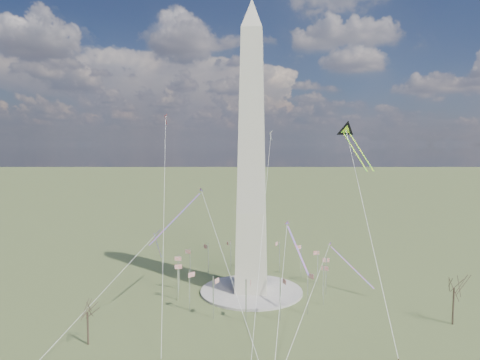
{
  "coord_description": "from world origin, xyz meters",
  "views": [
    {
      "loc": [
        8.87,
        -147.05,
        52.0
      ],
      "look_at": [
        -4.05,
        0.0,
        39.79
      ],
      "focal_mm": 32.0,
      "sensor_mm": 36.0,
      "label": 1
    }
  ],
  "objects": [
    {
      "name": "flagpole_ring",
      "position": [
        -0.0,
        -0.0,
        7.27
      ],
      "size": [
        54.4,
        54.4,
        13.0
      ],
      "color": "white",
      "rests_on": "ground"
    },
    {
      "name": "kite_diamond_purple",
      "position": [
        -33.88,
        0.82,
        19.45
      ],
      "size": [
        2.28,
        3.53,
        10.78
      ],
      "rotation": [
        0.0,
        0.0,
        2.59
      ],
      "color": "navy",
      "rests_on": "ground"
    },
    {
      "name": "tree_near",
      "position": [
        59.85,
        -22.05,
        11.63
      ],
      "size": [
        9.32,
        9.32,
        16.31
      ],
      "color": "#493C2C",
      "rests_on": "ground"
    },
    {
      "name": "kite_small_white",
      "position": [
        5.93,
        41.19,
        56.96
      ],
      "size": [
        1.42,
        2.05,
        4.29
      ],
      "rotation": [
        0.0,
        0.0,
        2.42
      ],
      "color": "white",
      "rests_on": "ground"
    },
    {
      "name": "washington_monument",
      "position": [
        0.0,
        0.0,
        47.95
      ],
      "size": [
        15.56,
        15.56,
        100.0
      ],
      "color": "beige",
      "rests_on": "plaza"
    },
    {
      "name": "kite_streamer_mid",
      "position": [
        -21.24,
        -10.95,
        31.34
      ],
      "size": [
        14.03,
        20.14,
        15.99
      ],
      "rotation": [
        0.0,
        0.0,
        2.55
      ],
      "color": "#FC275A",
      "rests_on": "ground"
    },
    {
      "name": "kite_small_red",
      "position": [
        -37.53,
        28.43,
        63.63
      ],
      "size": [
        1.07,
        1.81,
        4.29
      ],
      "rotation": [
        0.0,
        0.0,
        2.82
      ],
      "color": "red",
      "rests_on": "ground"
    },
    {
      "name": "kite_streamer_right",
      "position": [
        33.31,
        5.95,
        10.82
      ],
      "size": [
        14.58,
        13.99,
        13.08
      ],
      "rotation": [
        0.0,
        0.0,
        3.95
      ],
      "color": "#FC275A",
      "rests_on": "ground"
    },
    {
      "name": "kite_streamer_left",
      "position": [
        14.5,
        -9.79,
        20.83
      ],
      "size": [
        7.36,
        18.69,
        13.29
      ],
      "rotation": [
        0.0,
        0.0,
        3.47
      ],
      "color": "#FC275A",
      "rests_on": "ground"
    },
    {
      "name": "tree_far",
      "position": [
        -40.04,
        -43.31,
        9.32
      ],
      "size": [
        7.48,
        7.48,
        13.08
      ],
      "color": "#493C2C",
      "rests_on": "ground"
    },
    {
      "name": "kite_delta_black",
      "position": [
        32.95,
        4.61,
        56.2
      ],
      "size": [
        10.33,
        20.4,
        16.63
      ],
      "rotation": [
        0.0,
        0.0,
        3.43
      ],
      "color": "black",
      "rests_on": "ground"
    },
    {
      "name": "ground",
      "position": [
        0.0,
        0.0,
        0.0
      ],
      "size": [
        2000.0,
        2000.0,
        0.0
      ],
      "primitive_type": "plane",
      "color": "#4F562B",
      "rests_on": "ground"
    },
    {
      "name": "plaza",
      "position": [
        0.0,
        0.0,
        0.4
      ],
      "size": [
        36.0,
        36.0,
        0.8
      ],
      "primitive_type": "cylinder",
      "color": "#B4ACA4",
      "rests_on": "ground"
    }
  ]
}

